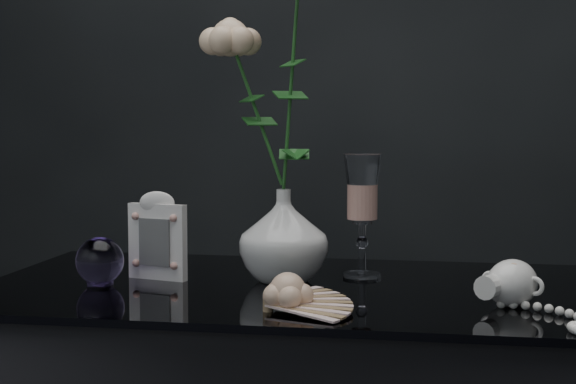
% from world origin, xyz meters
% --- Properties ---
extents(vase, '(0.18, 0.18, 0.16)m').
position_xyz_m(vase, '(-0.03, 0.08, 0.84)').
color(vase, silver).
rests_on(vase, table).
extents(wine_glass, '(0.09, 0.09, 0.22)m').
position_xyz_m(wine_glass, '(0.10, 0.15, 0.87)').
color(wine_glass, white).
rests_on(wine_glass, table).
extents(picture_frame, '(0.13, 0.11, 0.15)m').
position_xyz_m(picture_frame, '(-0.24, 0.06, 0.84)').
color(picture_frame, white).
rests_on(picture_frame, table).
extents(paperweight, '(0.09, 0.09, 0.08)m').
position_xyz_m(paperweight, '(-0.32, 0.00, 0.80)').
color(paperweight, '#9276C0').
rests_on(paperweight, table).
extents(paper_fan, '(0.26, 0.21, 0.03)m').
position_xyz_m(paper_fan, '(-0.01, -0.15, 0.77)').
color(paper_fan, beige).
rests_on(paper_fan, table).
extents(loose_rose, '(0.13, 0.16, 0.06)m').
position_xyz_m(loose_rose, '(0.02, -0.14, 0.79)').
color(loose_rose, '#D7AC8B').
rests_on(loose_rose, table).
extents(pearl_jar, '(0.34, 0.35, 0.07)m').
position_xyz_m(pearl_jar, '(0.34, -0.05, 0.80)').
color(pearl_jar, white).
rests_on(pearl_jar, table).
extents(roses, '(0.20, 0.11, 0.44)m').
position_xyz_m(roses, '(-0.05, 0.08, 1.11)').
color(roses, beige).
rests_on(roses, vase).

